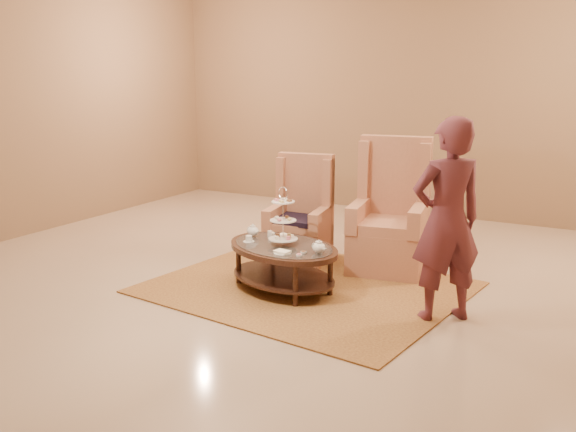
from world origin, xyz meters
The scene contains 8 objects.
ground centered at (0.00, 0.00, 0.00)m, with size 8.00×8.00×0.00m, color tan.
ceiling centered at (0.00, 0.00, 0.00)m, with size 8.00×8.00×0.02m, color silver.
wall_back centered at (0.00, 4.00, 1.75)m, with size 8.00×0.04×3.50m, color #846548.
rug centered at (0.17, 0.18, 0.01)m, with size 3.12×2.71×0.02m.
tea_table centered at (0.00, 0.01, 0.38)m, with size 1.45×1.22×1.03m.
armchair_left centered at (-0.35, 1.04, 0.40)m, with size 0.74×0.76×1.19m.
armchair_right centered at (0.66, 1.19, 0.48)m, with size 0.89×0.91×1.42m.
person centered at (1.56, 0.04, 0.88)m, with size 0.75×0.74×1.75m.
Camera 1 is at (2.93, -5.20, 2.12)m, focal length 40.00 mm.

